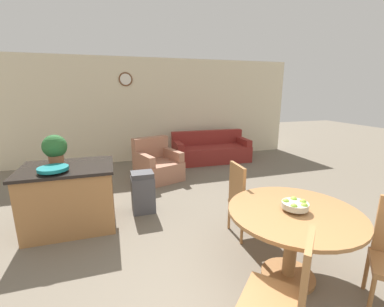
{
  "coord_description": "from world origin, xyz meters",
  "views": [
    {
      "loc": [
        -1.14,
        -1.06,
        1.89
      ],
      "look_at": [
        0.0,
        2.54,
        0.95
      ],
      "focal_mm": 24.0,
      "sensor_mm": 36.0,
      "label": 1
    }
  ],
  "objects_px": {
    "armchair": "(157,165)",
    "dining_chair_near_left": "(286,294)",
    "trash_bin": "(143,192)",
    "potted_plant": "(55,148)",
    "dining_table": "(293,226)",
    "dining_chair_far_side": "(244,198)",
    "kitchen_island": "(70,197)",
    "fruit_bowl": "(295,205)",
    "teal_bowl": "(53,169)",
    "couch": "(211,151)"
  },
  "relations": [
    {
      "from": "armchair",
      "to": "dining_chair_near_left",
      "type": "bearing_deg",
      "value": -105.92
    },
    {
      "from": "armchair",
      "to": "trash_bin",
      "type": "bearing_deg",
      "value": -126.44
    },
    {
      "from": "potted_plant",
      "to": "armchair",
      "type": "bearing_deg",
      "value": 41.12
    },
    {
      "from": "dining_table",
      "to": "armchair",
      "type": "distance_m",
      "value": 3.54
    },
    {
      "from": "dining_table",
      "to": "dining_chair_near_left",
      "type": "relative_size",
      "value": 1.29
    },
    {
      "from": "dining_chair_far_side",
      "to": "kitchen_island",
      "type": "distance_m",
      "value": 2.38
    },
    {
      "from": "kitchen_island",
      "to": "fruit_bowl",
      "type": "bearing_deg",
      "value": -38.7
    },
    {
      "from": "teal_bowl",
      "to": "kitchen_island",
      "type": "bearing_deg",
      "value": 61.3
    },
    {
      "from": "dining_chair_near_left",
      "to": "couch",
      "type": "xyz_separation_m",
      "value": [
        1.46,
        5.08,
        -0.25
      ]
    },
    {
      "from": "dining_chair_near_left",
      "to": "fruit_bowl",
      "type": "bearing_deg",
      "value": 5.26
    },
    {
      "from": "fruit_bowl",
      "to": "armchair",
      "type": "relative_size",
      "value": 0.23
    },
    {
      "from": "teal_bowl",
      "to": "potted_plant",
      "type": "height_order",
      "value": "potted_plant"
    },
    {
      "from": "dining_table",
      "to": "trash_bin",
      "type": "bearing_deg",
      "value": 122.27
    },
    {
      "from": "kitchen_island",
      "to": "couch",
      "type": "bearing_deg",
      "value": 39.89
    },
    {
      "from": "trash_bin",
      "to": "teal_bowl",
      "type": "bearing_deg",
      "value": -161.81
    },
    {
      "from": "dining_table",
      "to": "dining_chair_far_side",
      "type": "xyz_separation_m",
      "value": [
        -0.06,
        0.87,
        -0.05
      ]
    },
    {
      "from": "kitchen_island",
      "to": "armchair",
      "type": "bearing_deg",
      "value": 47.62
    },
    {
      "from": "kitchen_island",
      "to": "teal_bowl",
      "type": "distance_m",
      "value": 0.54
    },
    {
      "from": "dining_chair_near_left",
      "to": "dining_chair_far_side",
      "type": "height_order",
      "value": "same"
    },
    {
      "from": "trash_bin",
      "to": "armchair",
      "type": "relative_size",
      "value": 0.6
    },
    {
      "from": "couch",
      "to": "armchair",
      "type": "xyz_separation_m",
      "value": [
        -1.63,
        -0.98,
        0.02
      ]
    },
    {
      "from": "kitchen_island",
      "to": "potted_plant",
      "type": "distance_m",
      "value": 0.71
    },
    {
      "from": "fruit_bowl",
      "to": "potted_plant",
      "type": "height_order",
      "value": "potted_plant"
    },
    {
      "from": "dining_table",
      "to": "teal_bowl",
      "type": "distance_m",
      "value": 2.87
    },
    {
      "from": "dining_table",
      "to": "armchair",
      "type": "height_order",
      "value": "armchair"
    },
    {
      "from": "dining_chair_far_side",
      "to": "trash_bin",
      "type": "relative_size",
      "value": 1.51
    },
    {
      "from": "dining_chair_far_side",
      "to": "fruit_bowl",
      "type": "distance_m",
      "value": 0.92
    },
    {
      "from": "dining_table",
      "to": "fruit_bowl",
      "type": "relative_size",
      "value": 5.07
    },
    {
      "from": "fruit_bowl",
      "to": "teal_bowl",
      "type": "bearing_deg",
      "value": 146.31
    },
    {
      "from": "teal_bowl",
      "to": "potted_plant",
      "type": "relative_size",
      "value": 0.89
    },
    {
      "from": "dining_chair_far_side",
      "to": "couch",
      "type": "xyz_separation_m",
      "value": [
        0.95,
        3.55,
        -0.25
      ]
    },
    {
      "from": "dining_chair_far_side",
      "to": "couch",
      "type": "bearing_deg",
      "value": 166.49
    },
    {
      "from": "kitchen_island",
      "to": "teal_bowl",
      "type": "bearing_deg",
      "value": -118.7
    },
    {
      "from": "teal_bowl",
      "to": "armchair",
      "type": "bearing_deg",
      "value": 49.0
    },
    {
      "from": "teal_bowl",
      "to": "couch",
      "type": "distance_m",
      "value": 4.37
    },
    {
      "from": "armchair",
      "to": "kitchen_island",
      "type": "bearing_deg",
      "value": -150.68
    },
    {
      "from": "dining_chair_far_side",
      "to": "trash_bin",
      "type": "xyz_separation_m",
      "value": [
        -1.17,
        1.08,
        -0.2
      ]
    },
    {
      "from": "trash_bin",
      "to": "armchair",
      "type": "distance_m",
      "value": 1.57
    },
    {
      "from": "trash_bin",
      "to": "couch",
      "type": "xyz_separation_m",
      "value": [
        2.12,
        2.47,
        -0.05
      ]
    },
    {
      "from": "dining_chair_near_left",
      "to": "fruit_bowl",
      "type": "height_order",
      "value": "dining_chair_near_left"
    },
    {
      "from": "teal_bowl",
      "to": "fruit_bowl",
      "type": "bearing_deg",
      "value": -33.69
    },
    {
      "from": "dining_chair_near_left",
      "to": "kitchen_island",
      "type": "xyz_separation_m",
      "value": [
        -1.67,
        2.46,
        -0.08
      ]
    },
    {
      "from": "armchair",
      "to": "fruit_bowl",
      "type": "bearing_deg",
      "value": -96.11
    },
    {
      "from": "fruit_bowl",
      "to": "kitchen_island",
      "type": "xyz_separation_m",
      "value": [
        -2.25,
        1.8,
        -0.37
      ]
    },
    {
      "from": "trash_bin",
      "to": "armchair",
      "type": "xyz_separation_m",
      "value": [
        0.49,
        1.5,
        -0.03
      ]
    },
    {
      "from": "teal_bowl",
      "to": "potted_plant",
      "type": "distance_m",
      "value": 0.46
    },
    {
      "from": "kitchen_island",
      "to": "potted_plant",
      "type": "xyz_separation_m",
      "value": [
        -0.15,
        0.2,
        0.66
      ]
    },
    {
      "from": "fruit_bowl",
      "to": "trash_bin",
      "type": "relative_size",
      "value": 0.38
    },
    {
      "from": "dining_table",
      "to": "kitchen_island",
      "type": "height_order",
      "value": "kitchen_island"
    },
    {
      "from": "dining_table",
      "to": "dining_chair_far_side",
      "type": "height_order",
      "value": "dining_chair_far_side"
    }
  ]
}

